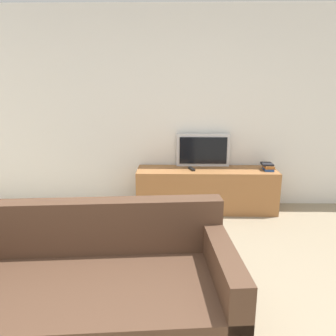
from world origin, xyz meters
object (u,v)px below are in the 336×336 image
couch (78,295)px  remote_on_stand (192,169)px  television (203,150)px  book_stack (268,167)px  tv_stand (206,190)px

couch → remote_on_stand: (0.86, 2.20, 0.30)m
television → book_stack: (0.82, -0.21, -0.17)m
couch → television: bearing=62.3°
couch → book_stack: bearing=45.3°
tv_stand → couch: size_ratio=0.85×
couch → tv_stand: bearing=59.7°
tv_stand → remote_on_stand: remote_on_stand is taller
tv_stand → book_stack: size_ratio=8.82×
book_stack → remote_on_stand: 0.98m
television → remote_on_stand: size_ratio=4.18×
couch → book_stack: couch is taller
remote_on_stand → tv_stand: bearing=7.7°
television → remote_on_stand: 0.34m
couch → remote_on_stand: 2.38m
tv_stand → remote_on_stand: (-0.20, -0.03, 0.29)m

